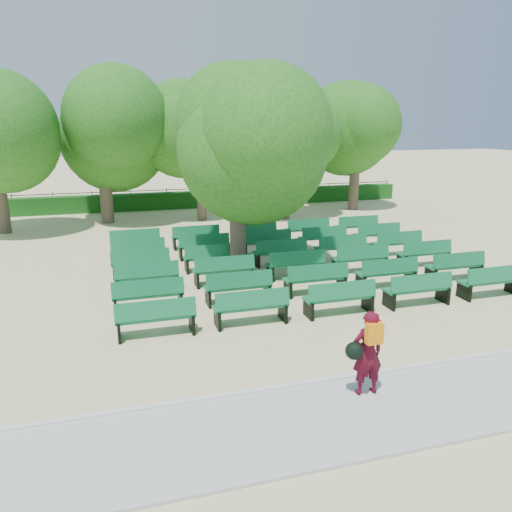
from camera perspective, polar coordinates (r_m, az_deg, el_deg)
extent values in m
plane|color=beige|center=(15.31, -0.06, -2.95)|extent=(120.00, 120.00, 0.00)
cube|color=#B7B8B3|center=(9.07, 13.83, -16.83)|extent=(30.00, 2.20, 0.06)
cube|color=silver|center=(9.92, 10.45, -13.50)|extent=(30.00, 0.12, 0.10)
cube|color=#165216|center=(28.58, -8.04, 6.38)|extent=(26.00, 0.70, 0.90)
cube|color=#136F3E|center=(16.31, 3.51, -0.18)|extent=(1.83, 0.59, 0.06)
cube|color=#136F3E|center=(16.05, 3.78, 0.50)|extent=(1.81, 0.23, 0.42)
cylinder|color=brown|center=(15.73, -2.09, 3.19)|extent=(0.51, 0.51, 3.00)
ellipsoid|color=#2C6F1D|center=(15.39, -2.19, 13.41)|extent=(4.70, 4.70, 4.23)
imported|color=#4B0A19|center=(9.11, 12.63, -10.76)|extent=(0.57, 0.38, 1.56)
cube|color=orange|center=(8.79, 13.36, -8.60)|extent=(0.29, 0.15, 0.36)
sphere|color=black|center=(8.90, 11.16, -10.59)|extent=(0.31, 0.31, 0.31)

